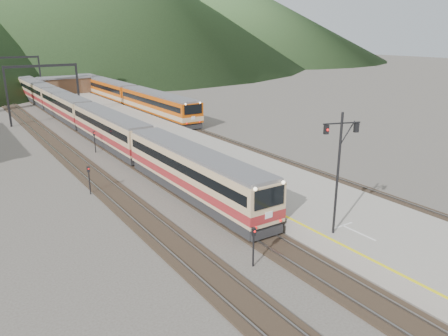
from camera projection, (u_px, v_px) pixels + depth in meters
ground at (408, 326)px, 18.82m from camera, size 400.00×400.00×0.00m
track_main at (103, 141)px, 50.66m from camera, size 2.60×200.00×0.23m
track_far at (58, 147)px, 48.03m from camera, size 2.60×200.00×0.23m
track_second at (189, 129)px, 56.72m from camera, size 2.60×200.00×0.23m
platform at (154, 135)px, 51.89m from camera, size 8.00×100.00×1.00m
gantry_near at (43, 82)px, 59.47m from camera, size 9.55×0.25×8.00m
gantry_far at (13, 70)px, 79.38m from camera, size 9.55×0.25×8.00m
station_shed at (65, 85)px, 83.13m from camera, size 9.40×4.40×3.10m
hill_c at (194, 8)px, 236.57m from camera, size 160.00×160.00×50.00m
main_train at (66, 107)px, 62.56m from camera, size 2.68×91.96×3.27m
second_train at (109, 89)px, 80.36m from camera, size 3.07×63.00×3.75m
signal_mast at (339, 162)px, 24.03m from camera, size 2.11×0.82×7.06m
short_signal_a at (253, 242)px, 23.22m from camera, size 0.26×0.22×2.27m
short_signal_b at (95, 139)px, 45.59m from camera, size 0.27×0.24×2.27m
short_signal_c at (89, 176)px, 33.73m from camera, size 0.26×0.23×2.27m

